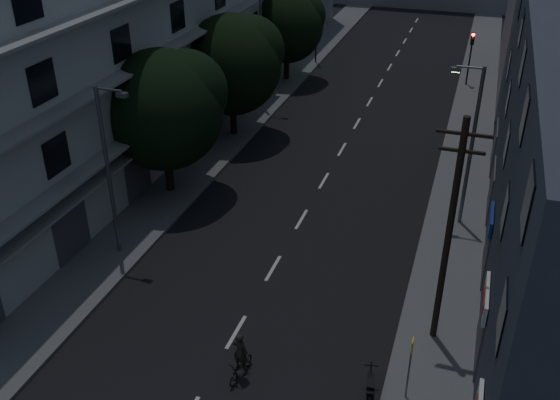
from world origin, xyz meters
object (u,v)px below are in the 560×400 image
Objects in this scene: utility_pole at (449,231)px; cyclist at (241,362)px; motorcycle at (370,389)px; bus_stop_sign at (411,358)px.

utility_pole is 8.66m from cyclist.
cyclist reaches higher than motorcycle.
bus_stop_sign is 1.48× the size of motorcycle.
bus_stop_sign is 1.91m from motorcycle.
bus_stop_sign reaches higher than cyclist.
utility_pole reaches higher than motorcycle.
bus_stop_sign is at bearing 15.48° from cyclist.
utility_pole reaches higher than bus_stop_sign.
utility_pole is 4.59m from bus_stop_sign.
motorcycle is (-1.19, -0.32, -1.46)m from bus_stop_sign.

